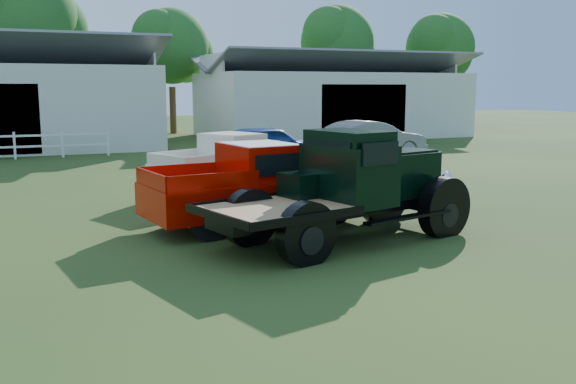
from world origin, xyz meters
name	(u,v)px	position (x,y,z in m)	size (l,w,h in m)	color
ground	(303,257)	(0.00, 0.00, 0.00)	(120.00, 120.00, 0.00)	#233614
shed_right	(331,96)	(14.00, 27.00, 2.60)	(16.80, 9.20, 5.20)	#B6B8B0
tree_b	(27,45)	(-4.00, 34.00, 5.75)	(6.90, 6.90, 11.50)	#194D1A
tree_c	(172,67)	(5.00, 33.00, 4.50)	(5.40, 5.40, 9.00)	#194D1A
tree_d	(337,62)	(18.00, 34.00, 5.00)	(6.00, 6.00, 10.00)	#194D1A
tree_e	(439,66)	(26.00, 32.00, 4.75)	(5.70, 5.70, 9.50)	#194D1A
vintage_flatbed	(344,187)	(1.31, 0.85, 1.15)	(5.78, 2.29, 2.29)	black
red_pickup	(256,184)	(0.16, 3.01, 0.96)	(5.26, 2.02, 1.92)	#AE0900
white_pickup	(230,165)	(0.89, 7.27, 0.89)	(4.85, 1.88, 1.78)	beige
misc_car_blue	(267,145)	(4.42, 13.46, 0.83)	(1.96, 4.86, 1.66)	navy
misc_car_grey	(370,140)	(9.39, 13.84, 0.85)	(1.80, 5.15, 1.70)	slate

